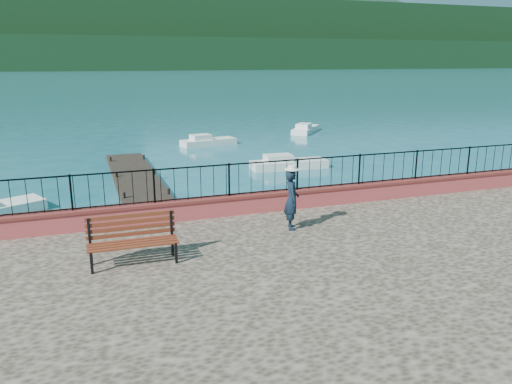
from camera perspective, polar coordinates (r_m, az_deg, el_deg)
ground at (r=12.35m, az=3.45°, el=-12.63°), size 2000.00×2000.00×0.00m
parapet at (r=15.03m, az=-1.95°, el=-1.40°), size 28.00×0.46×0.58m
railing at (r=14.84m, az=-1.98°, el=1.44°), size 27.00×0.05×0.95m
dock at (r=22.87m, az=-13.07°, el=0.43°), size 2.00×16.00×0.30m
far_forest at (r=310.11m, az=-19.39°, el=14.67°), size 900.00×60.00×18.00m
foothills at (r=370.45m, az=-19.69°, el=16.56°), size 900.00×120.00×44.00m
companion_hill at (r=612.65m, az=2.01°, el=14.32°), size 448.00×384.00×180.00m
park_bench at (r=11.71m, az=-13.83°, el=-6.45°), size 2.00×0.68×1.11m
person at (r=13.56m, az=4.10°, el=-0.86°), size 0.54×0.69×1.66m
hat at (r=13.35m, az=4.17°, el=2.82°), size 0.44×0.44×0.12m
boat_1 at (r=27.12m, az=3.81°, el=3.57°), size 4.21×1.50×0.80m
boat_4 at (r=34.65m, az=-5.46°, el=6.00°), size 3.95×1.98×0.80m
boat_5 at (r=40.99m, az=5.68°, el=7.37°), size 3.63×4.02×0.80m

